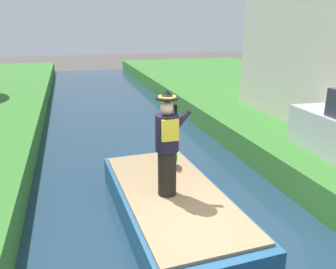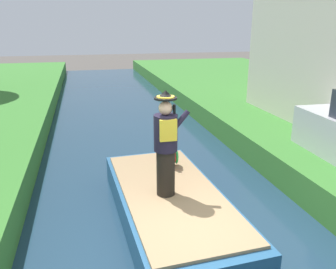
# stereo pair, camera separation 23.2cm
# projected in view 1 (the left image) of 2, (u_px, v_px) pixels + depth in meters

# --- Properties ---
(ground_plane) EXTENTS (80.00, 80.00, 0.00)m
(ground_plane) POSITION_uv_depth(u_px,v_px,m) (194.00, 267.00, 5.32)
(ground_plane) COLOR #4C4742
(canal_water) EXTENTS (5.26, 48.00, 0.10)m
(canal_water) POSITION_uv_depth(u_px,v_px,m) (194.00, 264.00, 5.31)
(canal_water) COLOR #1E384C
(canal_water) RESTS_ON ground
(boat) EXTENTS (2.01, 4.28, 0.61)m
(boat) POSITION_uv_depth(u_px,v_px,m) (172.00, 206.00, 6.30)
(boat) COLOR #23517A
(boat) RESTS_ON canal_water
(person_pirate) EXTENTS (0.61, 0.42, 1.85)m
(person_pirate) POSITION_uv_depth(u_px,v_px,m) (167.00, 145.00, 5.81)
(person_pirate) COLOR black
(person_pirate) RESTS_ON boat
(parrot_plush) EXTENTS (0.36, 0.35, 0.57)m
(parrot_plush) POSITION_uv_depth(u_px,v_px,m) (169.00, 155.00, 7.22)
(parrot_plush) COLOR red
(parrot_plush) RESTS_ON boat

